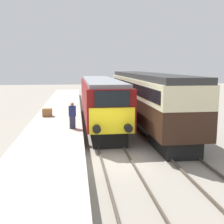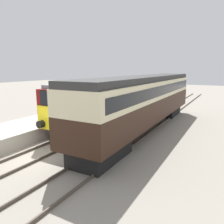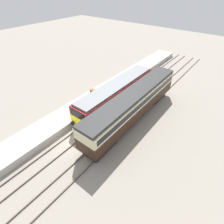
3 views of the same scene
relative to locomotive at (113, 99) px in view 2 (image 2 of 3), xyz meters
name	(u,v)px [view 2 (image 2 of 3)]	position (x,y,z in m)	size (l,w,h in m)	color
ground_plane	(35,155)	(0.00, -8.84, -2.06)	(120.00, 120.00, 0.00)	gray
platform_left	(77,115)	(-3.30, -0.84, -1.62)	(3.50, 50.00, 0.87)	#B7B2A8
rails_near_track	(88,131)	(0.00, -3.84, -1.99)	(1.51, 60.00, 0.14)	#4C4238
rails_far_track	(130,138)	(3.40, -3.84, -1.99)	(1.50, 60.00, 0.14)	#4C4238
locomotive	(113,99)	(0.00, 0.00, 0.00)	(2.70, 15.03, 3.64)	black
passenger_carriage	(146,98)	(3.40, -1.08, 0.42)	(2.75, 17.24, 4.11)	black
person_on_platform	(54,110)	(-2.15, -5.03, -0.40)	(0.44, 0.26, 1.60)	#2D334C
luggage_crate	(72,106)	(-4.11, -0.56, -0.89)	(0.70, 0.56, 0.60)	olive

